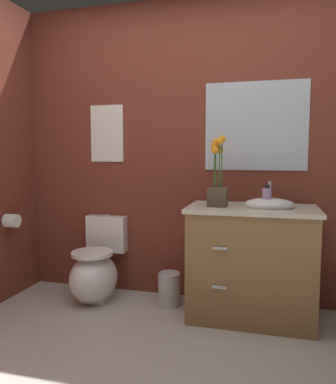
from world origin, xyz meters
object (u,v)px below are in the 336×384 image
(trash_bin, at_px, (169,289))
(wall_mirror, at_px, (256,126))
(toilet, at_px, (96,271))
(toilet_paper_roll, at_px, (12,221))
(wall_poster, at_px, (107,134))
(soap_bottle, at_px, (267,197))
(flower_vase, at_px, (218,182))
(vanity_cabinet, at_px, (252,261))

(trash_bin, xyz_separation_m, wall_mirror, (0.65, 0.23, 1.31))
(toilet, xyz_separation_m, trash_bin, (0.63, 0.03, -0.11))
(toilet_paper_roll, bearing_deg, wall_poster, 35.11)
(toilet, relative_size, soap_bottle, 4.15)
(toilet, distance_m, wall_poster, 1.20)
(flower_vase, relative_size, wall_mirror, 0.65)
(wall_mirror, bearing_deg, flower_vase, -126.90)
(vanity_cabinet, xyz_separation_m, wall_poster, (-1.28, 0.29, 0.98))
(trash_bin, bearing_deg, vanity_cabinet, -5.33)
(toilet, relative_size, trash_bin, 2.54)
(soap_bottle, height_order, trash_bin, soap_bottle)
(vanity_cabinet, distance_m, soap_bottle, 0.50)
(toilet, relative_size, wall_mirror, 0.86)
(wall_poster, height_order, wall_mirror, wall_mirror)
(toilet, distance_m, trash_bin, 0.64)
(toilet, distance_m, flower_vase, 1.29)
(toilet_paper_roll, bearing_deg, soap_bottle, 3.98)
(vanity_cabinet, bearing_deg, soap_bottle, -16.13)
(flower_vase, height_order, trash_bin, flower_vase)
(toilet, relative_size, toilet_paper_roll, 6.27)
(soap_bottle, xyz_separation_m, wall_poster, (-1.38, 0.32, 0.49))
(vanity_cabinet, height_order, wall_poster, wall_poster)
(toilet, height_order, flower_vase, flower_vase)
(vanity_cabinet, height_order, trash_bin, vanity_cabinet)
(vanity_cabinet, height_order, toilet_paper_roll, vanity_cabinet)
(vanity_cabinet, relative_size, wall_poster, 2.07)
(vanity_cabinet, relative_size, flower_vase, 1.96)
(toilet, bearing_deg, trash_bin, 3.10)
(wall_poster, height_order, toilet_paper_roll, wall_poster)
(toilet, xyz_separation_m, soap_bottle, (1.38, -0.05, 0.68))
(trash_bin, bearing_deg, toilet_paper_roll, -169.88)
(flower_vase, xyz_separation_m, wall_mirror, (0.25, 0.34, 0.43))
(flower_vase, distance_m, trash_bin, 0.98)
(wall_poster, bearing_deg, soap_bottle, -13.15)
(trash_bin, distance_m, toilet_paper_roll, 1.42)
(flower_vase, height_order, wall_mirror, wall_mirror)
(wall_mirror, bearing_deg, vanity_cabinet, -89.46)
(toilet, height_order, wall_mirror, wall_mirror)
(toilet, distance_m, wall_mirror, 1.78)
(toilet, bearing_deg, vanity_cabinet, -1.18)
(toilet, height_order, soap_bottle, soap_bottle)
(toilet_paper_roll, bearing_deg, wall_mirror, 13.46)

